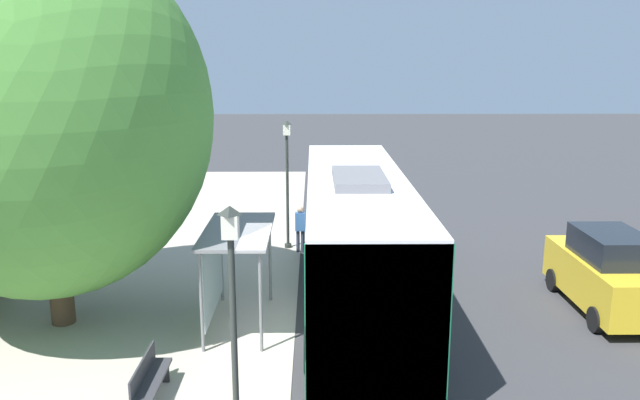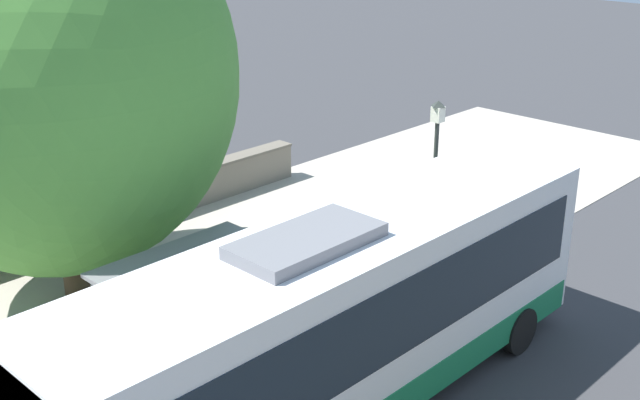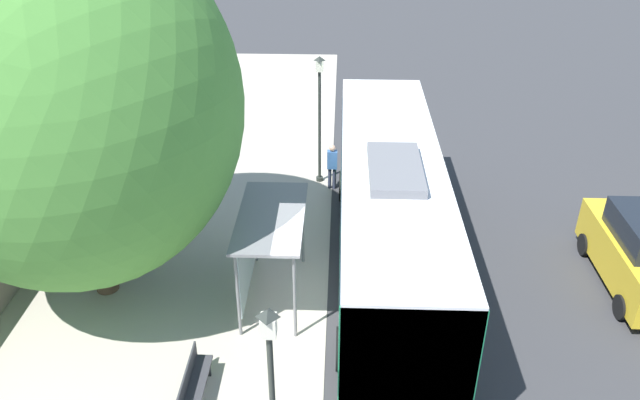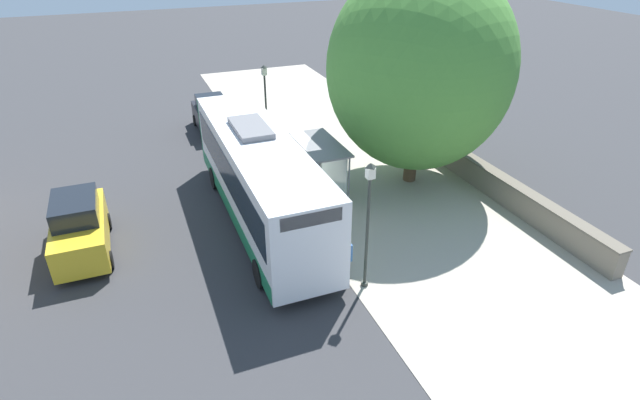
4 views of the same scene
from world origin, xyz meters
The scene contains 9 objects.
ground_plane centered at (0.00, 0.00, 0.00)m, with size 120.00×120.00×0.00m, color #353538.
sidewalk_plaza centered at (-4.50, 0.00, 0.01)m, with size 9.00×44.00×0.02m.
bus centered at (1.58, 1.73, 1.97)m, with size 2.66×11.56×3.82m.
bus_shelter centered at (-1.56, 0.65, 2.07)m, with size 1.64×3.40×2.50m.
pedestrian centered at (0.00, 6.57, 0.96)m, with size 0.34×0.22×1.65m.
bench centered at (-2.76, -2.99, 0.48)m, with size 0.40×1.78×0.88m.
street_lamp_near centered at (-0.76, -5.27, 2.67)m, with size 0.28×0.28×4.51m.
street_lamp_far centered at (-0.45, 7.09, 2.67)m, with size 0.28×0.28×4.51m.
shade_tree centered at (-5.91, 0.74, 5.26)m, with size 7.95×7.95×9.64m.
Camera 3 is at (0.27, -12.35, 10.49)m, focal length 35.00 mm.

